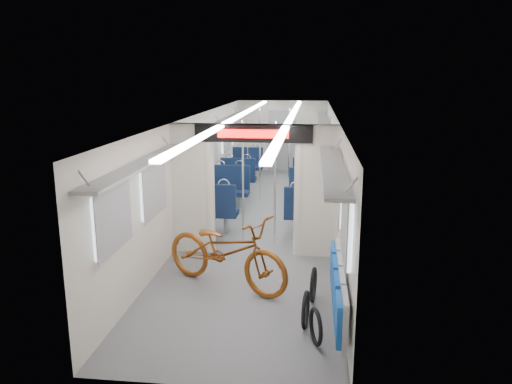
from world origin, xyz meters
TOP-DOWN VIEW (x-y plane):
  - carriage at (0.00, -0.27)m, footprint 12.00×12.02m
  - bicycle at (-0.24, -3.51)m, footprint 2.25×1.64m
  - flip_bench at (1.35, -4.68)m, footprint 0.12×2.15m
  - bike_hoop_a at (1.09, -5.04)m, footprint 0.17×0.45m
  - bike_hoop_b at (0.96, -4.65)m, footprint 0.11×0.49m
  - bike_hoop_c at (1.06, -3.88)m, footprint 0.11×0.50m
  - seat_bay_near_left at (-0.93, -0.01)m, footprint 0.94×2.23m
  - seat_bay_near_right at (0.93, -0.01)m, footprint 0.92×2.14m
  - seat_bay_far_left at (-0.93, 3.31)m, footprint 0.91×2.09m
  - seat_bay_far_right at (0.94, 3.67)m, footprint 0.90×2.00m
  - stanchion_near_left at (-0.28, -1.36)m, footprint 0.04×0.04m
  - stanchion_near_right at (0.33, -1.48)m, footprint 0.04×0.04m
  - stanchion_far_left at (-0.31, 1.93)m, footprint 0.04×0.04m
  - stanchion_far_right at (0.42, 1.94)m, footprint 0.04×0.04m

SIDE VIEW (x-z plane):
  - bike_hoop_a at x=1.09m, z-range -0.03..0.43m
  - bike_hoop_b at x=0.96m, z-range -0.03..0.46m
  - bike_hoop_c at x=1.06m, z-range -0.03..0.48m
  - seat_bay_far_right at x=0.94m, z-range -0.01..1.07m
  - seat_bay_far_left at x=-0.93m, z-range -0.01..1.10m
  - seat_bay_near_right at x=0.93m, z-range -0.01..1.11m
  - seat_bay_near_left at x=-0.93m, z-range -0.01..1.14m
  - bicycle at x=-0.24m, z-range 0.00..1.13m
  - flip_bench at x=1.35m, z-range 0.30..0.86m
  - stanchion_near_left at x=-0.28m, z-range 0.00..2.30m
  - stanchion_near_right at x=0.33m, z-range 0.00..2.30m
  - stanchion_far_left at x=-0.31m, z-range 0.00..2.30m
  - stanchion_far_right at x=0.42m, z-range 0.00..2.30m
  - carriage at x=0.00m, z-range 0.35..2.66m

